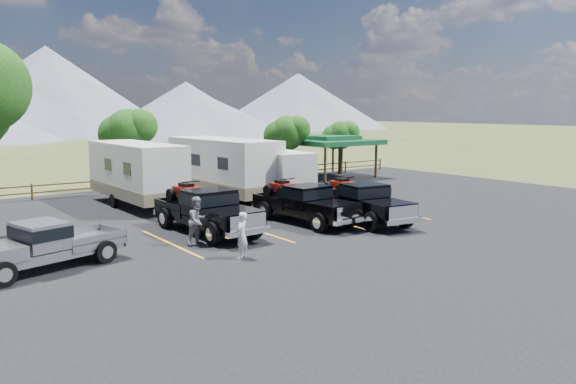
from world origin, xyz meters
TOP-DOWN VIEW (x-y plane):
  - ground at (0.00, 0.00)m, footprint 320.00×320.00m
  - asphalt_lot at (0.00, 3.00)m, footprint 44.00×34.00m
  - stall_lines at (0.00, 4.00)m, footprint 12.12×5.50m
  - tree_ne_a at (8.97, 17.01)m, footprint 3.11×2.92m
  - tree_ne_b at (14.98, 18.01)m, footprint 2.77×2.59m
  - tree_north at (-2.03, 19.02)m, footprint 3.46×3.24m
  - rail_fence at (2.00, 18.50)m, footprint 36.12×0.12m
  - pavilion at (13.00, 17.00)m, footprint 6.20×6.20m
  - rig_left at (-3.95, 4.93)m, footprint 2.42×6.32m
  - rig_center at (0.67, 4.20)m, footprint 2.37×5.95m
  - rig_right at (2.98, 2.84)m, footprint 2.70×6.16m
  - trailer_left at (-3.85, 12.99)m, footprint 2.65×9.73m
  - trailer_center at (0.81, 11.88)m, footprint 3.04×10.15m
  - trailer_right at (3.13, 10.50)m, footprint 2.83×8.30m
  - pickup_silver at (-10.75, 3.11)m, footprint 5.55×2.99m
  - person_a at (-4.87, 0.54)m, footprint 0.72×0.67m
  - person_b at (-5.20, 3.23)m, footprint 1.04×0.89m

SIDE VIEW (x-z plane):
  - ground at x=0.00m, z-range 0.00..0.00m
  - asphalt_lot at x=0.00m, z-range 0.00..0.04m
  - stall_lines at x=0.00m, z-range 0.04..0.05m
  - rail_fence at x=2.00m, z-range 0.11..1.11m
  - person_a at x=-4.87m, z-range 0.04..1.68m
  - pickup_silver at x=-10.75m, z-range 0.07..1.66m
  - person_b at x=-5.20m, z-range 0.04..1.91m
  - rig_center at x=0.67m, z-range 0.00..1.95m
  - rig_right at x=2.98m, z-range 0.00..2.00m
  - rig_left at x=-3.95m, z-range 0.00..2.08m
  - trailer_right at x=3.13m, z-range 0.11..2.98m
  - trailer_left at x=-3.85m, z-range 0.12..3.51m
  - trailer_center at x=0.81m, z-range 0.12..3.64m
  - pavilion at x=13.00m, z-range 1.18..4.40m
  - tree_ne_b at x=14.98m, z-range 0.99..5.26m
  - tree_ne_a at x=8.97m, z-range 1.10..5.86m
  - tree_north at x=-2.03m, z-range 1.21..6.46m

